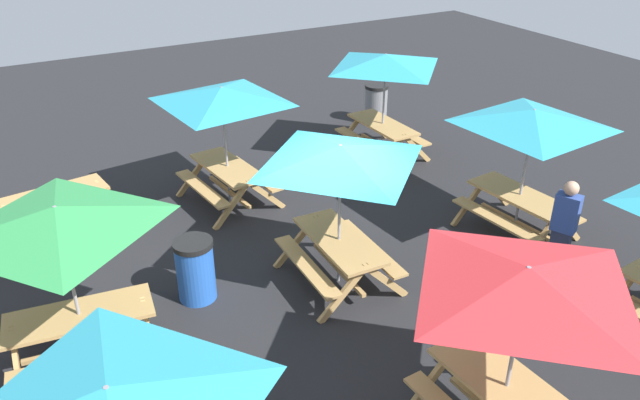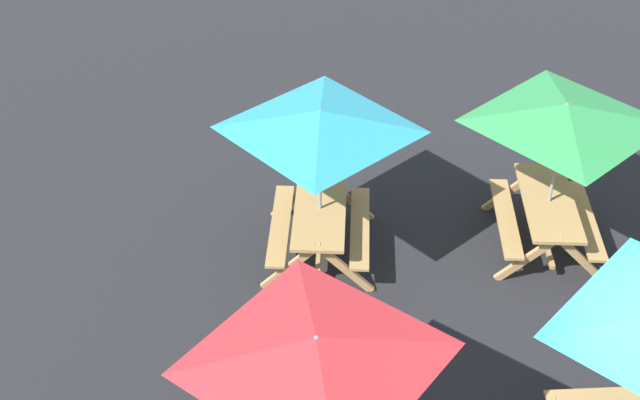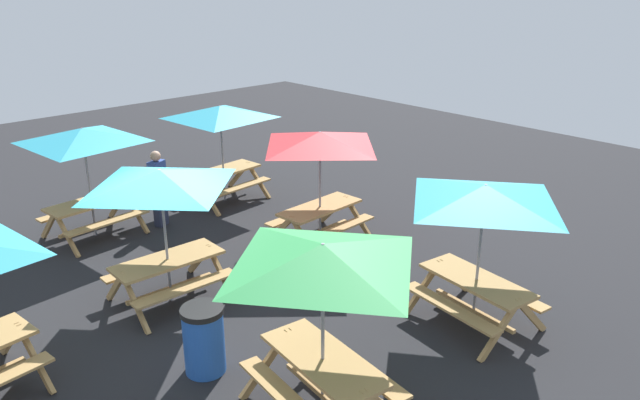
# 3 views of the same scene
# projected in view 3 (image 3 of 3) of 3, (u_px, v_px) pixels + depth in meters

# --- Properties ---
(ground_plane) EXTENTS (31.12, 31.12, 0.00)m
(ground_plane) POSITION_uv_depth(u_px,v_px,m) (173.00, 305.00, 10.33)
(ground_plane) COLOR #232326
(ground_plane) RESTS_ON ground
(picnic_table_0) EXTENTS (2.10, 2.10, 2.34)m
(picnic_table_0) POSITION_uv_depth(u_px,v_px,m) (320.00, 147.00, 12.06)
(picnic_table_0) COLOR tan
(picnic_table_0) RESTS_ON ground
(picnic_table_1) EXTENTS (2.25, 2.25, 2.34)m
(picnic_table_1) POSITION_uv_depth(u_px,v_px,m) (484.00, 204.00, 9.13)
(picnic_table_1) COLOR tan
(picnic_table_1) RESTS_ON ground
(picnic_table_3) EXTENTS (2.82, 2.82, 2.34)m
(picnic_table_3) POSITION_uv_depth(u_px,v_px,m) (84.00, 143.00, 12.33)
(picnic_table_3) COLOR tan
(picnic_table_3) RESTS_ON ground
(picnic_table_4) EXTENTS (2.24, 2.24, 2.34)m
(picnic_table_4) POSITION_uv_depth(u_px,v_px,m) (323.00, 268.00, 7.19)
(picnic_table_4) COLOR tan
(picnic_table_4) RESTS_ON ground
(picnic_table_5) EXTENTS (2.07, 2.07, 2.34)m
(picnic_table_5) POSITION_uv_depth(u_px,v_px,m) (161.00, 189.00, 9.80)
(picnic_table_5) COLOR tan
(picnic_table_5) RESTS_ON ground
(picnic_table_8) EXTENTS (2.82, 2.82, 2.34)m
(picnic_table_8) POSITION_uv_depth(u_px,v_px,m) (220.00, 119.00, 14.34)
(picnic_table_8) COLOR tan
(picnic_table_8) RESTS_ON ground
(trash_bin_blue) EXTENTS (0.59, 0.59, 0.98)m
(trash_bin_blue) POSITION_uv_depth(u_px,v_px,m) (204.00, 339.00, 8.49)
(trash_bin_blue) COLOR blue
(trash_bin_blue) RESTS_ON ground
(person_standing) EXTENTS (0.42, 0.35, 1.67)m
(person_standing) POSITION_uv_depth(u_px,v_px,m) (158.00, 187.00, 13.25)
(person_standing) COLOR #2D334C
(person_standing) RESTS_ON ground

